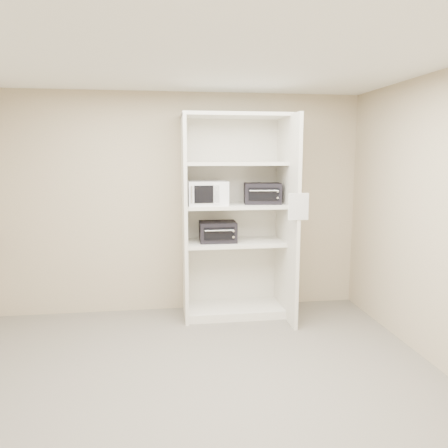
{
  "coord_description": "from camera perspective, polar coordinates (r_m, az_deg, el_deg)",
  "views": [
    {
      "loc": [
        -0.23,
        -3.41,
        1.94
      ],
      "look_at": [
        0.44,
        1.37,
        1.18
      ],
      "focal_mm": 35.0,
      "sensor_mm": 36.0,
      "label": 1
    }
  ],
  "objects": [
    {
      "name": "floor",
      "position": [
        3.93,
        -3.86,
        -20.68
      ],
      "size": [
        4.5,
        4.0,
        0.01
      ],
      "primitive_type": "cube",
      "color": "#5F5A52",
      "rests_on": "ground"
    },
    {
      "name": "ceiling",
      "position": [
        3.5,
        -4.35,
        21.39
      ],
      "size": [
        4.5,
        4.0,
        0.01
      ],
      "primitive_type": "cube",
      "color": "white"
    },
    {
      "name": "wall_back",
      "position": [
        5.45,
        -5.56,
        2.65
      ],
      "size": [
        4.5,
        0.02,
        2.7
      ],
      "primitive_type": "cube",
      "color": "#BCA890",
      "rests_on": "ground"
    },
    {
      "name": "wall_front",
      "position": [
        1.55,
        1.25,
        -13.58
      ],
      "size": [
        4.5,
        0.02,
        2.7
      ],
      "primitive_type": "cube",
      "color": "#BCA890",
      "rests_on": "ground"
    },
    {
      "name": "shelving_unit",
      "position": [
        5.26,
        1.89,
        0.05
      ],
      "size": [
        1.24,
        0.92,
        2.42
      ],
      "color": "silver",
      "rests_on": "floor"
    },
    {
      "name": "microwave",
      "position": [
        5.14,
        -2.22,
        4.08
      ],
      "size": [
        0.47,
        0.37,
        0.28
      ],
      "primitive_type": "cube",
      "rotation": [
        0.0,
        0.0,
        0.03
      ],
      "color": "white",
      "rests_on": "shelving_unit"
    },
    {
      "name": "toaster_oven_upper",
      "position": [
        5.27,
        5.02,
        4.02
      ],
      "size": [
        0.47,
        0.37,
        0.25
      ],
      "primitive_type": "cube",
      "rotation": [
        0.0,
        0.0,
        -0.13
      ],
      "color": "black",
      "rests_on": "shelving_unit"
    },
    {
      "name": "toaster_oven_lower",
      "position": [
        5.23,
        -0.82,
        -1.0
      ],
      "size": [
        0.44,
        0.34,
        0.24
      ],
      "primitive_type": "cube",
      "rotation": [
        0.0,
        0.0,
        -0.02
      ],
      "color": "black",
      "rests_on": "shelving_unit"
    },
    {
      "name": "paper_sign",
      "position": [
        4.74,
        9.7,
        2.25
      ],
      "size": [
        0.22,
        0.02,
        0.28
      ],
      "primitive_type": "cube",
      "rotation": [
        0.0,
        0.0,
        0.05
      ],
      "color": "white",
      "rests_on": "shelving_unit"
    }
  ]
}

